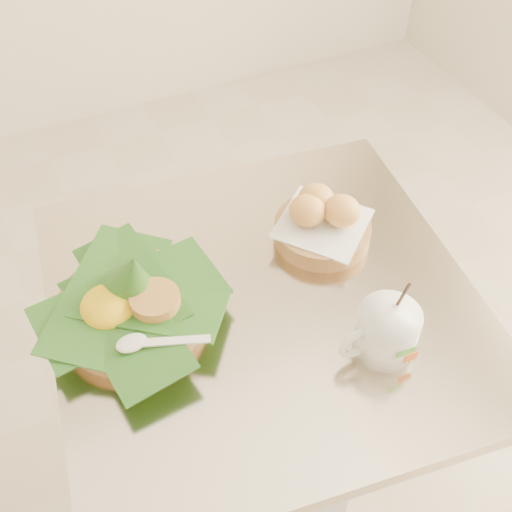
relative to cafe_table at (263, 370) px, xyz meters
name	(u,v)px	position (x,y,z in m)	size (l,w,h in m)	color
cafe_table	(263,370)	(0.00, 0.00, 0.00)	(0.77, 0.77, 0.75)	gray
rice_basket	(131,302)	(-0.21, 0.05, 0.26)	(0.30, 0.30, 0.15)	#9E7743
bread_basket	(322,222)	(0.16, 0.09, 0.26)	(0.21, 0.21, 0.09)	#9E7743
coffee_mug	(386,331)	(0.13, -0.17, 0.27)	(0.13, 0.10, 0.17)	white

